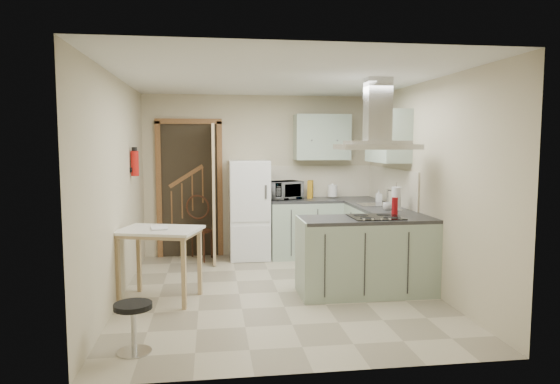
{
  "coord_description": "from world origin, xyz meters",
  "views": [
    {
      "loc": [
        -0.76,
        -5.72,
        1.77
      ],
      "look_at": [
        0.09,
        0.45,
        1.15
      ],
      "focal_mm": 32.0,
      "sensor_mm": 36.0,
      "label": 1
    }
  ],
  "objects": [
    {
      "name": "sink",
      "position": [
        1.5,
        0.95,
        0.91
      ],
      "size": [
        0.45,
        0.4,
        0.01
      ],
      "primitive_type": "cube",
      "color": "silver",
      "rests_on": "counter_right"
    },
    {
      "name": "stool",
      "position": [
        -1.43,
        -1.52,
        0.22
      ],
      "size": [
        0.32,
        0.32,
        0.43
      ],
      "primitive_type": "cylinder",
      "rotation": [
        0.0,
        0.0,
        0.01
      ],
      "color": "black",
      "rests_on": "floor"
    },
    {
      "name": "right_wall",
      "position": [
        1.8,
        0.0,
        1.25
      ],
      "size": [
        0.0,
        4.2,
        4.2
      ],
      "primitive_type": "plane",
      "rotation": [
        1.57,
        0.0,
        -1.57
      ],
      "color": "#C3B697",
      "rests_on": "floor"
    },
    {
      "name": "red_bottle",
      "position": [
        1.42,
        -0.0,
        1.0
      ],
      "size": [
        0.08,
        0.08,
        0.21
      ],
      "primitive_type": "cylinder",
      "rotation": [
        0.0,
        0.0,
        -0.13
      ],
      "color": "#A90E14",
      "rests_on": "peninsula"
    },
    {
      "name": "hob",
      "position": [
        1.12,
        -0.18,
        0.91
      ],
      "size": [
        0.58,
        0.5,
        0.01
      ],
      "primitive_type": "cube",
      "color": "black",
      "rests_on": "peninsula"
    },
    {
      "name": "book",
      "position": [
        -1.43,
        -0.13,
        0.87
      ],
      "size": [
        0.22,
        0.27,
        0.11
      ],
      "primitive_type": "imported",
      "rotation": [
        0.0,
        0.0,
        0.17
      ],
      "color": "maroon",
      "rests_on": "drop_leaf_table"
    },
    {
      "name": "wall_cabinet_back",
      "position": [
        0.95,
        1.93,
        1.85
      ],
      "size": [
        0.85,
        0.35,
        0.7
      ],
      "primitive_type": "cube",
      "color": "#9EB2A0",
      "rests_on": "back_wall"
    },
    {
      "name": "fire_extinguisher",
      "position": [
        -1.74,
        0.9,
        1.5
      ],
      "size": [
        0.1,
        0.1,
        0.32
      ],
      "primitive_type": "cylinder",
      "color": "#B2140F",
      "rests_on": "left_wall"
    },
    {
      "name": "fridge",
      "position": [
        -0.2,
        1.8,
        0.75
      ],
      "size": [
        0.6,
        0.6,
        1.5
      ],
      "primitive_type": "cube",
      "color": "white",
      "rests_on": "floor"
    },
    {
      "name": "soap_bottle",
      "position": [
        1.65,
        1.25,
        0.99
      ],
      "size": [
        0.09,
        0.1,
        0.18
      ],
      "primitive_type": "imported",
      "rotation": [
        0.0,
        0.0,
        -0.16
      ],
      "color": "#9F9DA8",
      "rests_on": "counter_right"
    },
    {
      "name": "bentwood_chair",
      "position": [
        -0.98,
        1.8,
        0.44
      ],
      "size": [
        0.5,
        0.5,
        0.88
      ],
      "primitive_type": "cube",
      "rotation": [
        0.0,
        0.0,
        -0.36
      ],
      "color": "#4E211A",
      "rests_on": "floor"
    },
    {
      "name": "cup",
      "position": [
        1.48,
        0.4,
        0.95
      ],
      "size": [
        0.17,
        0.17,
        0.1
      ],
      "primitive_type": "imported",
      "rotation": [
        0.0,
        0.0,
        -0.43
      ],
      "color": "silver",
      "rests_on": "counter_right"
    },
    {
      "name": "floor",
      "position": [
        0.0,
        0.0,
        0.0
      ],
      "size": [
        4.2,
        4.2,
        0.0
      ],
      "primitive_type": "plane",
      "color": "tan",
      "rests_on": "ground"
    },
    {
      "name": "left_wall",
      "position": [
        -1.8,
        0.0,
        1.25
      ],
      "size": [
        0.0,
        4.2,
        4.2
      ],
      "primitive_type": "plane",
      "rotation": [
        1.57,
        0.0,
        1.57
      ],
      "color": "#C3B697",
      "rests_on": "floor"
    },
    {
      "name": "paper_towel",
      "position": [
        1.58,
        0.36,
        1.06
      ],
      "size": [
        0.16,
        0.16,
        0.31
      ],
      "primitive_type": "cylinder",
      "rotation": [
        0.0,
        0.0,
        0.38
      ],
      "color": "silver",
      "rests_on": "counter_right"
    },
    {
      "name": "peninsula",
      "position": [
        1.02,
        -0.18,
        0.45
      ],
      "size": [
        1.55,
        0.65,
        0.9
      ],
      "primitive_type": "cube",
      "color": "#9EB2A0",
      "rests_on": "floor"
    },
    {
      "name": "drop_leaf_table",
      "position": [
        -1.35,
        -0.11,
        0.41
      ],
      "size": [
        1.02,
        0.87,
        0.81
      ],
      "primitive_type": "cube",
      "rotation": [
        0.0,
        0.0,
        -0.29
      ],
      "color": "tan",
      "rests_on": "floor"
    },
    {
      "name": "counter_right",
      "position": [
        1.5,
        1.12,
        0.45
      ],
      "size": [
        0.6,
        1.95,
        0.9
      ],
      "primitive_type": "cube",
      "color": "#9EB2A0",
      "rests_on": "floor"
    },
    {
      "name": "ceiling",
      "position": [
        0.0,
        0.0,
        2.5
      ],
      "size": [
        4.2,
        4.2,
        0.0
      ],
      "primitive_type": "plane",
      "rotation": [
        3.14,
        0.0,
        0.0
      ],
      "color": "silver",
      "rests_on": "back_wall"
    },
    {
      "name": "splashback",
      "position": [
        0.96,
        2.09,
        1.15
      ],
      "size": [
        1.68,
        0.02,
        0.5
      ],
      "primitive_type": "cube",
      "color": "beige",
      "rests_on": "counter_back"
    },
    {
      "name": "doorway",
      "position": [
        -1.1,
        2.07,
        1.05
      ],
      "size": [
        1.1,
        0.12,
        2.1
      ],
      "primitive_type": "cube",
      "color": "brown",
      "rests_on": "floor"
    },
    {
      "name": "cereal_box",
      "position": [
        0.77,
        1.93,
        1.04
      ],
      "size": [
        0.13,
        0.2,
        0.28
      ],
      "primitive_type": "cube",
      "rotation": [
        0.0,
        0.0,
        -0.32
      ],
      "color": "#C08516",
      "rests_on": "counter_back"
    },
    {
      "name": "wall_cabinet_right",
      "position": [
        1.62,
        0.85,
        1.85
      ],
      "size": [
        0.35,
        0.9,
        0.7
      ],
      "primitive_type": "cube",
      "color": "#9EB2A0",
      "rests_on": "right_wall"
    },
    {
      "name": "counter_back",
      "position": [
        0.66,
        1.8,
        0.45
      ],
      "size": [
        1.08,
        0.6,
        0.9
      ],
      "primitive_type": "cube",
      "color": "#9EB2A0",
      "rests_on": "floor"
    },
    {
      "name": "back_wall",
      "position": [
        0.0,
        2.1,
        1.25
      ],
      "size": [
        3.6,
        0.0,
        3.6
      ],
      "primitive_type": "plane",
      "rotation": [
        1.57,
        0.0,
        0.0
      ],
      "color": "#C3B697",
      "rests_on": "floor"
    },
    {
      "name": "microwave",
      "position": [
        0.34,
        1.82,
        1.04
      ],
      "size": [
        0.6,
        0.51,
        0.28
      ],
      "primitive_type": "imported",
      "rotation": [
        0.0,
        0.0,
        0.42
      ],
      "color": "black",
      "rests_on": "counter_back"
    },
    {
      "name": "kettle",
      "position": [
        1.12,
        1.9,
        1.01
      ],
      "size": [
        0.16,
        0.16,
        0.22
      ],
      "primitive_type": "cylinder",
      "rotation": [
        0.0,
        0.0,
        0.05
      ],
      "color": "white",
      "rests_on": "counter_back"
    },
    {
      "name": "extractor_hood",
      "position": [
        1.12,
        -0.18,
        1.72
      ],
      "size": [
        0.9,
        0.55,
        0.1
      ],
      "primitive_type": "cube",
      "color": "silver",
      "rests_on": "ceiling"
    }
  ]
}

